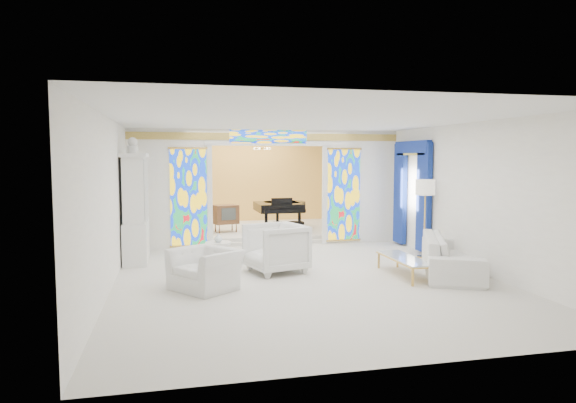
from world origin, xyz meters
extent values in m
plane|color=silver|center=(0.00, 0.00, 0.00)|extent=(12.00, 12.00, 0.00)
cube|color=white|center=(0.00, 0.00, 3.00)|extent=(7.00, 12.00, 0.02)
cube|color=white|center=(0.00, 6.00, 1.50)|extent=(7.00, 0.02, 3.00)
cube|color=white|center=(0.00, -6.00, 1.50)|extent=(7.00, 0.02, 3.00)
cube|color=white|center=(-3.50, 0.00, 1.50)|extent=(0.02, 12.00, 3.00)
cube|color=white|center=(3.50, 0.00, 1.50)|extent=(0.02, 12.00, 3.00)
cube|color=white|center=(-2.50, 2.00, 1.50)|extent=(2.00, 0.18, 3.00)
cube|color=white|center=(2.50, 2.00, 1.50)|extent=(2.00, 0.18, 3.00)
cube|color=white|center=(0.00, 2.00, 2.80)|extent=(3.00, 0.18, 0.40)
cube|color=white|center=(-1.50, 1.90, 1.30)|extent=(0.12, 0.06, 2.60)
cube|color=white|center=(1.50, 1.90, 1.30)|extent=(0.12, 0.06, 2.60)
cube|color=white|center=(0.00, 1.90, 2.65)|extent=(3.24, 0.06, 0.12)
cube|color=gold|center=(0.00, 1.90, 2.82)|extent=(7.00, 0.05, 0.18)
cube|color=gold|center=(-2.03, 1.89, 1.30)|extent=(0.90, 0.04, 2.40)
cube|color=gold|center=(2.03, 1.89, 1.30)|extent=(0.90, 0.04, 2.40)
cube|color=gold|center=(0.00, 1.89, 2.82)|extent=(2.00, 0.04, 0.34)
cube|color=silver|center=(0.00, 4.10, 0.09)|extent=(6.80, 3.80, 0.18)
cube|color=gold|center=(0.00, 5.88, 1.50)|extent=(6.70, 0.10, 2.90)
cylinder|color=gold|center=(0.20, 4.00, 2.55)|extent=(0.48, 0.48, 0.30)
cube|color=navy|center=(3.40, 0.05, 1.35)|extent=(0.12, 0.55, 2.60)
cube|color=navy|center=(3.40, 1.35, 1.35)|extent=(0.12, 0.55, 2.60)
cube|color=navy|center=(3.40, 0.70, 2.55)|extent=(0.14, 1.70, 0.30)
cube|color=#EACD52|center=(3.40, 0.70, 2.38)|extent=(0.12, 1.50, 0.06)
cube|color=white|center=(-3.22, 0.60, 0.45)|extent=(0.50, 1.40, 0.90)
cube|color=white|center=(-3.22, 0.60, 1.60)|extent=(0.44, 1.30, 1.40)
cube|color=silver|center=(-2.99, 0.60, 1.60)|extent=(0.01, 1.20, 1.30)
cube|color=white|center=(-3.22, 0.60, 2.34)|extent=(0.56, 1.46, 0.08)
cylinder|color=white|center=(-3.22, 0.25, 2.46)|extent=(0.22, 0.22, 0.16)
sphere|color=white|center=(-3.22, 0.25, 2.62)|extent=(0.20, 0.20, 0.20)
imported|color=white|center=(-1.89, -2.15, 0.35)|extent=(1.41, 1.44, 0.70)
imported|color=silver|center=(-0.43, -1.12, 0.49)|extent=(1.32, 1.30, 0.98)
imported|color=white|center=(2.95, -2.00, 0.38)|extent=(2.00, 2.77, 0.75)
cylinder|color=white|center=(-1.56, -1.01, 0.62)|extent=(0.62, 0.62, 0.04)
cylinder|color=white|center=(-1.56, -1.01, 0.31)|extent=(0.10, 0.10, 0.59)
cylinder|color=white|center=(-1.56, -1.01, 0.02)|extent=(0.42, 0.42, 0.03)
imported|color=silver|center=(-1.56, -1.01, 0.72)|extent=(0.21, 0.21, 0.17)
cube|color=silver|center=(1.94, -2.01, 0.35)|extent=(0.48, 1.62, 0.03)
cube|color=gold|center=(1.94, -2.01, 0.33)|extent=(0.51, 1.64, 0.03)
cube|color=gold|center=(1.73, -2.78, 0.17)|extent=(0.03, 0.03, 0.33)
cube|color=gold|center=(2.15, -2.78, 0.17)|extent=(0.03, 0.03, 0.33)
cube|color=gold|center=(1.73, -1.25, 0.17)|extent=(0.03, 0.03, 0.33)
cube|color=gold|center=(2.15, -1.25, 0.17)|extent=(0.03, 0.03, 0.33)
cylinder|color=gold|center=(3.20, -0.39, 0.02)|extent=(0.38, 0.38, 0.03)
cylinder|color=gold|center=(3.20, -0.39, 0.82)|extent=(0.04, 0.04, 1.64)
cylinder|color=silver|center=(3.20, -0.39, 1.62)|extent=(0.55, 0.55, 0.35)
cube|color=black|center=(0.60, 3.58, 0.84)|extent=(1.28, 1.37, 0.24)
cylinder|color=black|center=(0.86, 3.88, 0.84)|extent=(1.27, 1.27, 0.24)
cube|color=black|center=(0.61, 2.79, 0.81)|extent=(1.18, 0.28, 0.09)
cube|color=silver|center=(0.61, 2.72, 0.83)|extent=(1.09, 0.10, 0.03)
cube|color=black|center=(0.60, 3.10, 1.04)|extent=(0.61, 0.03, 0.22)
cube|color=black|center=(0.61, 2.26, 0.53)|extent=(0.79, 0.31, 0.07)
cylinder|color=black|center=(0.12, 2.96, 0.45)|extent=(0.09, 0.09, 0.54)
cylinder|color=black|center=(1.09, 2.97, 0.45)|extent=(0.09, 0.09, 0.54)
cylinder|color=black|center=(0.68, 4.10, 0.45)|extent=(0.09, 0.09, 0.54)
cube|color=brown|center=(-0.96, 3.42, 0.68)|extent=(0.75, 0.61, 0.53)
cube|color=#373C3A|center=(-0.90, 3.20, 0.71)|extent=(0.42, 0.13, 0.34)
cone|color=brown|center=(-1.16, 3.20, 0.30)|extent=(0.05, 0.05, 0.23)
cone|color=brown|center=(-0.67, 3.33, 0.30)|extent=(0.05, 0.05, 0.23)
cone|color=brown|center=(-1.25, 3.50, 0.30)|extent=(0.05, 0.05, 0.23)
cone|color=brown|center=(-0.75, 3.64, 0.30)|extent=(0.05, 0.05, 0.23)
camera|label=1|loc=(-2.43, -11.06, 2.31)|focal=32.00mm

